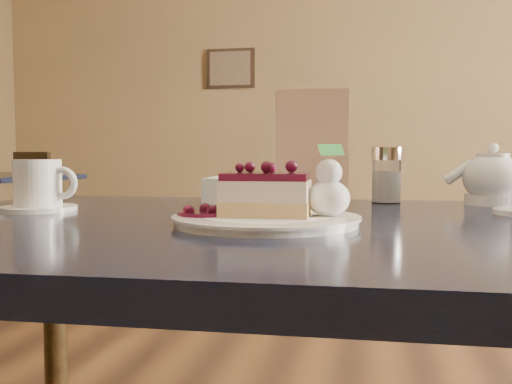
% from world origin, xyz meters
% --- Properties ---
extents(main_table, '(1.22, 0.83, 0.74)m').
position_xyz_m(main_table, '(-0.21, 0.05, 0.67)').
color(main_table, black).
rests_on(main_table, ground).
extents(dessert_plate, '(0.25, 0.25, 0.01)m').
position_xyz_m(dessert_plate, '(-0.21, 0.00, 0.75)').
color(dessert_plate, white).
rests_on(dessert_plate, main_table).
extents(cheesecake_slice, '(0.12, 0.09, 0.06)m').
position_xyz_m(cheesecake_slice, '(-0.21, 0.00, 0.79)').
color(cheesecake_slice, '#E5BE71').
rests_on(cheesecake_slice, dessert_plate).
extents(whipped_cream, '(0.06, 0.06, 0.05)m').
position_xyz_m(whipped_cream, '(-0.13, 0.01, 0.78)').
color(whipped_cream, white).
rests_on(whipped_cream, dessert_plate).
extents(berry_sauce, '(0.08, 0.08, 0.01)m').
position_xyz_m(berry_sauce, '(-0.29, -0.01, 0.76)').
color(berry_sauce, '#370D23').
rests_on(berry_sauce, dessert_plate).
extents(coffee_set, '(0.14, 0.13, 0.09)m').
position_xyz_m(coffee_set, '(-0.62, 0.11, 0.78)').
color(coffee_set, white).
rests_on(coffee_set, main_table).
extents(tea_set, '(0.19, 0.28, 0.10)m').
position_xyz_m(tea_set, '(0.16, 0.35, 0.79)').
color(tea_set, white).
rests_on(tea_set, main_table).
extents(menu_card, '(0.14, 0.03, 0.22)m').
position_xyz_m(menu_card, '(-0.18, 0.33, 0.85)').
color(menu_card, beige).
rests_on(menu_card, main_table).
extents(sugar_shaker, '(0.06, 0.06, 0.11)m').
position_xyz_m(sugar_shaker, '(-0.04, 0.37, 0.80)').
color(sugar_shaker, white).
rests_on(sugar_shaker, main_table).
extents(napkin_stack, '(0.12, 0.12, 0.05)m').
position_xyz_m(napkin_stack, '(-0.33, 0.34, 0.77)').
color(napkin_stack, white).
rests_on(napkin_stack, main_table).
extents(bg_table_far_left, '(1.08, 1.67, 1.11)m').
position_xyz_m(bg_table_far_left, '(-2.65, 2.85, 0.06)').
color(bg_table_far_left, black).
rests_on(bg_table_far_left, ground).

